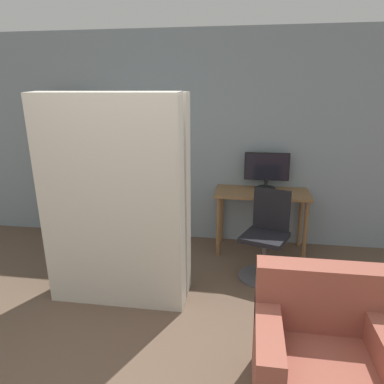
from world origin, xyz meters
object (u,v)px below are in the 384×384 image
Objects in this scene: mattress_near at (112,205)px; armchair at (322,360)px; monitor at (267,169)px; mattress_far at (124,196)px; bookshelf at (69,170)px; office_chair at (266,243)px.

armchair is at bearing -28.38° from mattress_near.
mattress_far is (-1.40, -1.32, -0.04)m from monitor.
mattress_near reaches higher than monitor.
mattress_far is at bearing -136.54° from monitor.
monitor is 0.28× the size of mattress_near.
bookshelf is (-2.65, 0.04, -0.10)m from monitor.
office_chair is (-0.01, -0.86, -0.63)m from monitor.
office_chair is 1.72m from armchair.
office_chair is at bearing 18.39° from mattress_far.
office_chair is 0.48× the size of mattress_far.
bookshelf is 0.96× the size of mattress_far.
monitor reaches higher than armchair.
bookshelf is at bearing 138.63° from armchair.
mattress_near is (1.26, -1.68, 0.06)m from bookshelf.
mattress_near is 1.00× the size of mattress_far.
monitor is 0.30× the size of bookshelf.
mattress_near is 0.32m from mattress_far.
armchair is at bearing -41.37° from bookshelf.
monitor is 2.66m from armchair.
monitor is 2.16m from mattress_near.
mattress_far reaches higher than monitor.
bookshelf is at bearing 161.26° from office_chair.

